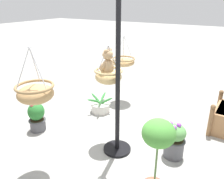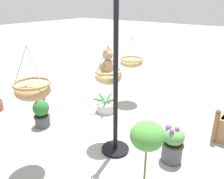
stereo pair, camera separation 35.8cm
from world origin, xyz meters
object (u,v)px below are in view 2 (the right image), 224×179
(hanging_basket_with_teddy, at_px, (108,76))
(teddy_bear, at_px, (107,64))
(display_pole_central, at_px, (116,104))
(potted_plant_tall_leafy, at_px, (41,113))
(potted_plant_bushy_green, at_px, (146,153))
(potted_plant_trailing_ivy, at_px, (106,106))
(hanging_basket_left_high, at_px, (33,90))
(potted_plant_conical_shrub, at_px, (173,144))
(hanging_basket_right_low, at_px, (131,62))

(hanging_basket_with_teddy, height_order, teddy_bear, hanging_basket_with_teddy)
(display_pole_central, relative_size, potted_plant_tall_leafy, 4.50)
(hanging_basket_with_teddy, relative_size, potted_plant_tall_leafy, 1.04)
(potted_plant_tall_leafy, relative_size, potted_plant_bushy_green, 0.54)
(potted_plant_bushy_green, bearing_deg, teddy_bear, 56.85)
(potted_plant_trailing_ivy, bearing_deg, hanging_basket_left_high, -170.99)
(teddy_bear, height_order, potted_plant_conical_shrub, teddy_bear)
(teddy_bear, bearing_deg, potted_plant_tall_leafy, 106.38)
(teddy_bear, bearing_deg, hanging_basket_left_high, 158.78)
(hanging_basket_with_teddy, bearing_deg, potted_plant_conical_shrub, -81.39)
(hanging_basket_with_teddy, distance_m, potted_plant_conical_shrub, 1.40)
(display_pole_central, distance_m, potted_plant_bushy_green, 1.04)
(display_pole_central, relative_size, hanging_basket_left_high, 3.65)
(teddy_bear, height_order, potted_plant_trailing_ivy, teddy_bear)
(hanging_basket_right_low, bearing_deg, hanging_basket_left_high, -176.43)
(display_pole_central, height_order, potted_plant_tall_leafy, display_pole_central)
(hanging_basket_left_high, relative_size, potted_plant_bushy_green, 0.66)
(hanging_basket_left_high, height_order, potted_plant_bushy_green, hanging_basket_left_high)
(potted_plant_tall_leafy, bearing_deg, potted_plant_conical_shrub, -77.19)
(hanging_basket_left_high, xyz_separation_m, potted_plant_conical_shrub, (1.21, -1.50, -0.89))
(display_pole_central, relative_size, hanging_basket_right_low, 3.80)
(teddy_bear, xyz_separation_m, hanging_basket_left_high, (-1.05, 0.41, -0.19))
(hanging_basket_with_teddy, height_order, potted_plant_conical_shrub, hanging_basket_with_teddy)
(teddy_bear, relative_size, hanging_basket_right_low, 0.61)
(teddy_bear, height_order, hanging_basket_left_high, hanging_basket_left_high)
(teddy_bear, height_order, potted_plant_tall_leafy, teddy_bear)
(potted_plant_tall_leafy, height_order, potted_plant_trailing_ivy, potted_plant_tall_leafy)
(potted_plant_conical_shrub, xyz_separation_m, potted_plant_trailing_ivy, (0.67, 1.80, -0.16))
(potted_plant_conical_shrub, bearing_deg, potted_plant_bushy_green, -178.14)
(hanging_basket_left_high, xyz_separation_m, potted_plant_tall_leafy, (0.67, 0.89, -0.90))
(hanging_basket_right_low, bearing_deg, teddy_bear, -160.24)
(teddy_bear, relative_size, potted_plant_bushy_green, 0.39)
(hanging_basket_right_low, relative_size, potted_plant_trailing_ivy, 1.20)
(potted_plant_trailing_ivy, bearing_deg, hanging_basket_right_low, -9.92)
(hanging_basket_with_teddy, bearing_deg, potted_plant_tall_leafy, 106.12)
(hanging_basket_with_teddy, xyz_separation_m, teddy_bear, (-0.00, 0.02, 0.19))
(hanging_basket_left_high, distance_m, potted_plant_conical_shrub, 2.12)
(display_pole_central, xyz_separation_m, hanging_basket_left_high, (-0.90, 0.68, 0.35))
(teddy_bear, distance_m, hanging_basket_right_low, 1.74)
(display_pole_central, distance_m, teddy_bear, 0.62)
(hanging_basket_left_high, bearing_deg, potted_plant_tall_leafy, 52.85)
(potted_plant_bushy_green, bearing_deg, hanging_basket_left_high, 101.82)
(display_pole_central, height_order, teddy_bear, display_pole_central)
(display_pole_central, distance_m, potted_plant_conical_shrub, 1.03)
(teddy_bear, height_order, hanging_basket_right_low, teddy_bear)
(potted_plant_tall_leafy, xyz_separation_m, potted_plant_trailing_ivy, (1.21, -0.59, -0.15))
(potted_plant_conical_shrub, bearing_deg, hanging_basket_right_low, 49.24)
(display_pole_central, distance_m, hanging_basket_right_low, 1.95)
(display_pole_central, bearing_deg, potted_plant_conical_shrub, -69.17)
(teddy_bear, relative_size, potted_plant_conical_shrub, 0.70)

